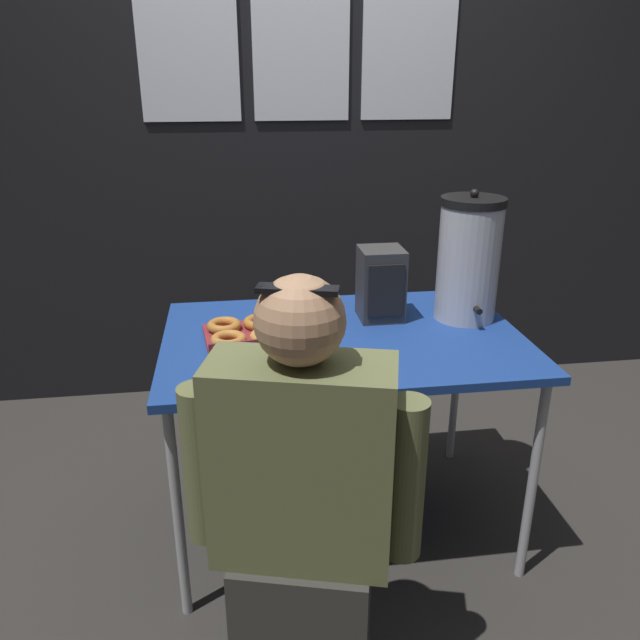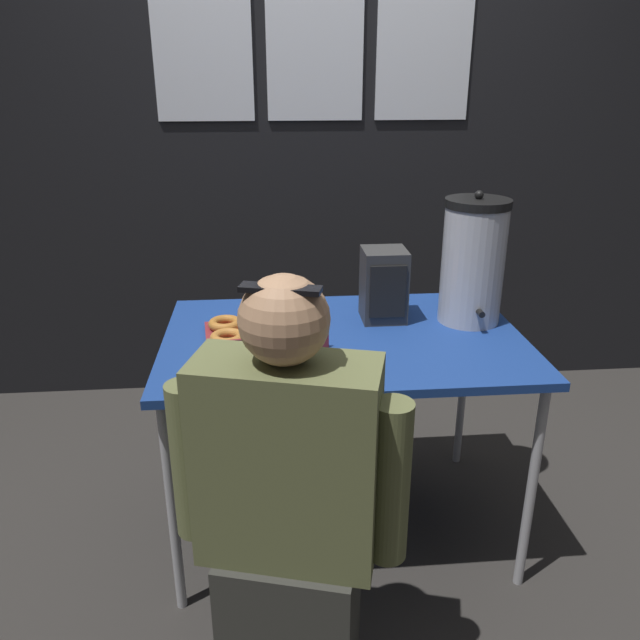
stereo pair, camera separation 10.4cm
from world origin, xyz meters
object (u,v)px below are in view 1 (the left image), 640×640
object	(u,v)px
donut_box	(260,333)
space_heater	(381,284)
cell_phone	(335,372)
person_seated	(302,515)
coffee_urn	(469,259)

from	to	relation	value
donut_box	space_heater	xyz separation A→B (m)	(0.44, 0.14, 0.11)
cell_phone	donut_box	bearing A→B (deg)	118.21
donut_box	cell_phone	distance (m)	0.36
person_seated	donut_box	bearing A→B (deg)	-69.03
cell_phone	person_seated	bearing A→B (deg)	-118.39
donut_box	cell_phone	bearing A→B (deg)	-61.18
coffee_urn	cell_phone	xyz separation A→B (m)	(-0.54, -0.39, -0.21)
coffee_urn	person_seated	size ratio (longest dim) A/B	0.39
donut_box	person_seated	xyz separation A→B (m)	(0.06, -0.65, -0.23)
cell_phone	person_seated	distance (m)	0.44
cell_phone	space_heater	bearing A→B (deg)	54.28
coffee_urn	cell_phone	size ratio (longest dim) A/B	3.17
cell_phone	person_seated	xyz separation A→B (m)	(-0.14, -0.36, -0.21)
coffee_urn	person_seated	distance (m)	1.10
coffee_urn	cell_phone	world-z (taller)	coffee_urn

